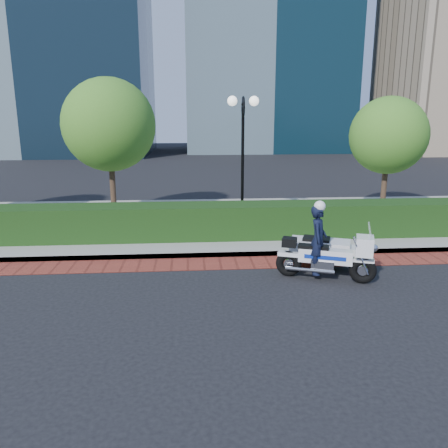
{
  "coord_description": "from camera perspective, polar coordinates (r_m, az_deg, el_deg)",
  "views": [
    {
      "loc": [
        -0.73,
        -9.2,
        3.64
      ],
      "look_at": [
        0.11,
        1.71,
        1.0
      ],
      "focal_mm": 35.0,
      "sensor_mm": 36.0,
      "label": 1
    }
  ],
  "objects": [
    {
      "name": "ground",
      "position": [
        9.92,
        0.11,
        -7.96
      ],
      "size": [
        120.0,
        120.0,
        0.0
      ],
      "primitive_type": "plane",
      "color": "black",
      "rests_on": "ground"
    },
    {
      "name": "brick_strip",
      "position": [
        11.32,
        -0.5,
        -5.16
      ],
      "size": [
        60.0,
        1.0,
        0.01
      ],
      "primitive_type": "cube",
      "color": "maroon",
      "rests_on": "ground"
    },
    {
      "name": "tree_c",
      "position": [
        17.3,
        20.67,
        10.75
      ],
      "size": [
        2.8,
        2.8,
        4.3
      ],
      "color": "#332319",
      "rests_on": "sidewalk"
    },
    {
      "name": "lamppost",
      "position": [
        14.52,
        2.47,
        10.86
      ],
      "size": [
        1.02,
        0.7,
        4.21
      ],
      "color": "black",
      "rests_on": "sidewalk"
    },
    {
      "name": "sidewalk",
      "position": [
        15.63,
        -1.63,
        0.37
      ],
      "size": [
        60.0,
        8.0,
        0.15
      ],
      "primitive_type": "cube",
      "color": "gray",
      "rests_on": "ground"
    },
    {
      "name": "tree_b",
      "position": [
        15.94,
        -14.78,
        12.39
      ],
      "size": [
        3.2,
        3.2,
        4.89
      ],
      "color": "#332319",
      "rests_on": "sidewalk"
    },
    {
      "name": "hedge_main",
      "position": [
        13.17,
        -1.13,
        0.43
      ],
      "size": [
        18.0,
        1.2,
        1.0
      ],
      "primitive_type": "cube",
      "color": "black",
      "rests_on": "sidewalk"
    },
    {
      "name": "police_motorcycle",
      "position": [
        10.62,
        12.73,
        -3.21
      ],
      "size": [
        2.21,
        2.01,
        1.86
      ],
      "rotation": [
        0.0,
        0.0,
        -0.36
      ],
      "color": "black",
      "rests_on": "ground"
    }
  ]
}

